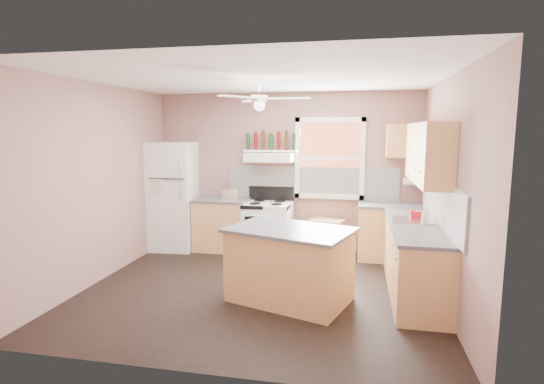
% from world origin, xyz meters
% --- Properties ---
extents(floor, '(4.50, 4.50, 0.00)m').
position_xyz_m(floor, '(0.00, 0.00, 0.00)').
color(floor, black).
rests_on(floor, ground).
extents(ceiling, '(4.50, 4.50, 0.00)m').
position_xyz_m(ceiling, '(0.00, 0.00, 2.70)').
color(ceiling, white).
rests_on(ceiling, ground).
extents(wall_back, '(4.50, 0.05, 2.70)m').
position_xyz_m(wall_back, '(0.00, 2.02, 1.35)').
color(wall_back, '#8B655D').
rests_on(wall_back, ground).
extents(wall_right, '(0.05, 4.00, 2.70)m').
position_xyz_m(wall_right, '(2.27, 0.00, 1.35)').
color(wall_right, '#8B655D').
rests_on(wall_right, ground).
extents(wall_left, '(0.05, 4.00, 2.70)m').
position_xyz_m(wall_left, '(-2.27, 0.00, 1.35)').
color(wall_left, '#8B655D').
rests_on(wall_left, ground).
extents(backsplash_back, '(2.90, 0.03, 0.55)m').
position_xyz_m(backsplash_back, '(0.45, 1.99, 1.18)').
color(backsplash_back, white).
rests_on(backsplash_back, wall_back).
extents(backsplash_right, '(0.03, 2.60, 0.55)m').
position_xyz_m(backsplash_right, '(2.23, 0.30, 1.18)').
color(backsplash_right, white).
rests_on(backsplash_right, wall_right).
extents(window_view, '(1.00, 0.02, 1.20)m').
position_xyz_m(window_view, '(0.75, 1.98, 1.60)').
color(window_view, brown).
rests_on(window_view, wall_back).
extents(window_frame, '(1.16, 0.07, 1.36)m').
position_xyz_m(window_frame, '(0.75, 1.96, 1.60)').
color(window_frame, white).
rests_on(window_frame, wall_back).
extents(refrigerator, '(0.85, 0.83, 1.86)m').
position_xyz_m(refrigerator, '(-1.95, 1.65, 0.93)').
color(refrigerator, white).
rests_on(refrigerator, floor).
extents(base_cabinet_left, '(0.90, 0.60, 0.86)m').
position_xyz_m(base_cabinet_left, '(-1.06, 1.70, 0.43)').
color(base_cabinet_left, tan).
rests_on(base_cabinet_left, floor).
extents(counter_left, '(0.92, 0.62, 0.04)m').
position_xyz_m(counter_left, '(-1.06, 1.70, 0.88)').
color(counter_left, '#4B4B4E').
rests_on(counter_left, base_cabinet_left).
extents(toaster, '(0.32, 0.26, 0.18)m').
position_xyz_m(toaster, '(-0.93, 1.70, 0.99)').
color(toaster, silver).
rests_on(toaster, counter_left).
extents(stove, '(0.82, 0.68, 0.86)m').
position_xyz_m(stove, '(-0.25, 1.67, 0.43)').
color(stove, white).
rests_on(stove, floor).
extents(range_hood, '(0.78, 0.50, 0.14)m').
position_xyz_m(range_hood, '(-0.23, 1.75, 1.62)').
color(range_hood, white).
rests_on(range_hood, wall_back).
extents(bottle_shelf, '(0.90, 0.26, 0.03)m').
position_xyz_m(bottle_shelf, '(-0.23, 1.87, 1.72)').
color(bottle_shelf, white).
rests_on(bottle_shelf, range_hood).
extents(cart, '(0.62, 0.51, 0.54)m').
position_xyz_m(cart, '(0.74, 1.74, 0.27)').
color(cart, tan).
rests_on(cart, floor).
extents(base_cabinet_corner, '(1.00, 0.60, 0.86)m').
position_xyz_m(base_cabinet_corner, '(1.75, 1.70, 0.43)').
color(base_cabinet_corner, tan).
rests_on(base_cabinet_corner, floor).
extents(base_cabinet_right, '(0.60, 2.20, 0.86)m').
position_xyz_m(base_cabinet_right, '(1.95, 0.30, 0.43)').
color(base_cabinet_right, tan).
rests_on(base_cabinet_right, floor).
extents(counter_corner, '(1.02, 0.62, 0.04)m').
position_xyz_m(counter_corner, '(1.75, 1.70, 0.88)').
color(counter_corner, '#4B4B4E').
rests_on(counter_corner, base_cabinet_corner).
extents(counter_right, '(0.62, 2.22, 0.04)m').
position_xyz_m(counter_right, '(1.94, 0.30, 0.88)').
color(counter_right, '#4B4B4E').
rests_on(counter_right, base_cabinet_right).
extents(sink, '(0.55, 0.45, 0.03)m').
position_xyz_m(sink, '(1.94, 0.50, 0.90)').
color(sink, silver).
rests_on(sink, counter_right).
extents(faucet, '(0.03, 0.03, 0.14)m').
position_xyz_m(faucet, '(2.10, 0.50, 0.97)').
color(faucet, silver).
rests_on(faucet, sink).
extents(upper_cabinet_right, '(0.33, 1.80, 0.76)m').
position_xyz_m(upper_cabinet_right, '(2.08, 0.50, 1.78)').
color(upper_cabinet_right, tan).
rests_on(upper_cabinet_right, wall_right).
extents(upper_cabinet_corner, '(0.60, 0.33, 0.52)m').
position_xyz_m(upper_cabinet_corner, '(1.95, 1.83, 1.90)').
color(upper_cabinet_corner, tan).
rests_on(upper_cabinet_corner, wall_back).
extents(paper_towel, '(0.26, 0.12, 0.12)m').
position_xyz_m(paper_towel, '(2.07, 1.86, 1.25)').
color(paper_towel, white).
rests_on(paper_towel, wall_back).
extents(island, '(1.56, 1.25, 0.86)m').
position_xyz_m(island, '(0.43, -0.27, 0.43)').
color(island, tan).
rests_on(island, floor).
extents(island_top, '(1.67, 1.35, 0.04)m').
position_xyz_m(island_top, '(0.43, -0.27, 0.88)').
color(island_top, '#4B4B4E').
rests_on(island_top, island).
extents(ceiling_fan_hub, '(0.20, 0.20, 0.08)m').
position_xyz_m(ceiling_fan_hub, '(0.00, 0.00, 2.45)').
color(ceiling_fan_hub, white).
rests_on(ceiling_fan_hub, ceiling).
extents(soap_bottle, '(0.11, 0.11, 0.23)m').
position_xyz_m(soap_bottle, '(2.05, 0.24, 1.01)').
color(soap_bottle, silver).
rests_on(soap_bottle, counter_right).
extents(red_caddy, '(0.18, 0.12, 0.10)m').
position_xyz_m(red_caddy, '(2.01, 0.66, 0.95)').
color(red_caddy, red).
rests_on(red_caddy, counter_right).
extents(wine_bottles, '(0.86, 0.06, 0.31)m').
position_xyz_m(wine_bottles, '(-0.23, 1.87, 1.88)').
color(wine_bottles, '#143819').
rests_on(wine_bottles, bottle_shelf).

